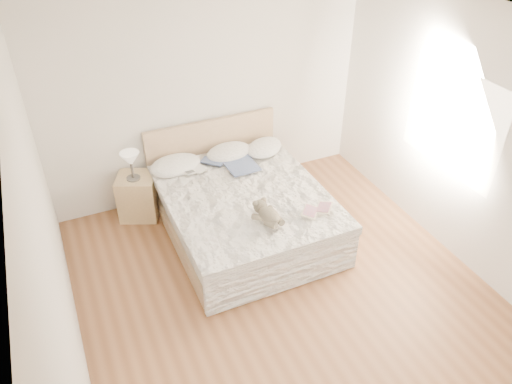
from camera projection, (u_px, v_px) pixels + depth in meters
floor at (289, 298)px, 5.07m from camera, size 4.00×4.50×0.00m
ceiling at (303, 33)px, 3.52m from camera, size 4.00×4.50×0.00m
wall_back at (207, 92)px, 5.97m from camera, size 4.00×0.02×2.70m
wall_left at (51, 254)px, 3.62m from camera, size 0.02×4.50×2.70m
wall_right at (472, 143)px, 4.97m from camera, size 0.02×4.50×2.70m
window at (453, 121)px, 5.13m from camera, size 0.02×1.30×1.10m
bed at (243, 210)px, 5.78m from camera, size 1.72×2.14×1.00m
nightstand at (138, 196)px, 6.05m from camera, size 0.57×0.55×0.56m
table_lamp at (130, 160)px, 5.71m from camera, size 0.27×0.27×0.35m
pillow_left at (175, 165)px, 5.96m from camera, size 0.67×0.51×0.19m
pillow_middle at (229, 152)px, 6.20m from camera, size 0.64×0.49×0.18m
pillow_right at (264, 148)px, 6.30m from camera, size 0.67×0.63×0.16m
blouse at (239, 163)px, 6.02m from camera, size 0.58×0.62×0.02m
photo_book at (193, 170)px, 5.88m from camera, size 0.33×0.28×0.02m
childrens_book at (317, 210)px, 5.24m from camera, size 0.40×0.39×0.02m
teddy_bear at (269, 221)px, 5.07m from camera, size 0.32×0.39×0.18m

